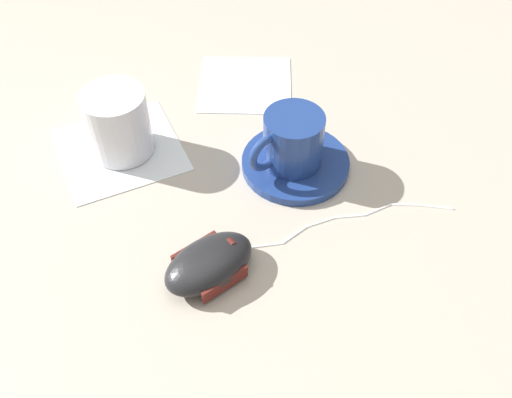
# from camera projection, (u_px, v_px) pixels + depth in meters

# --- Properties ---
(ground_plane) EXTENTS (3.00, 3.00, 0.00)m
(ground_plane) POSITION_uv_depth(u_px,v_px,m) (188.00, 174.00, 0.73)
(ground_plane) COLOR #B2A899
(saucer) EXTENTS (0.14, 0.14, 0.01)m
(saucer) POSITION_uv_depth(u_px,v_px,m) (295.00, 163.00, 0.73)
(saucer) COLOR navy
(saucer) RESTS_ON ground
(coffee_cup) EXTENTS (0.07, 0.11, 0.07)m
(coffee_cup) POSITION_uv_depth(u_px,v_px,m) (292.00, 140.00, 0.70)
(coffee_cup) COLOR navy
(coffee_cup) RESTS_ON saucer
(computer_mouse) EXTENTS (0.07, 0.11, 0.04)m
(computer_mouse) POSITION_uv_depth(u_px,v_px,m) (209.00, 263.00, 0.61)
(computer_mouse) COLOR black
(computer_mouse) RESTS_ON ground
(mouse_cable) EXTENTS (0.11, 0.23, 0.00)m
(mouse_cable) POSITION_uv_depth(u_px,v_px,m) (352.00, 219.00, 0.67)
(mouse_cable) COLOR white
(mouse_cable) RESTS_ON ground
(napkin_under_glass) EXTENTS (0.18, 0.18, 0.00)m
(napkin_under_glass) POSITION_uv_depth(u_px,v_px,m) (120.00, 149.00, 0.75)
(napkin_under_glass) COLOR white
(napkin_under_glass) RESTS_ON ground
(drinking_glass) EXTENTS (0.08, 0.08, 0.09)m
(drinking_glass) POSITION_uv_depth(u_px,v_px,m) (118.00, 123.00, 0.72)
(drinking_glass) COLOR silver
(drinking_glass) RESTS_ON napkin_under_glass
(napkin_spare) EXTENTS (0.19, 0.19, 0.00)m
(napkin_spare) POSITION_uv_depth(u_px,v_px,m) (245.00, 84.00, 0.85)
(napkin_spare) COLOR white
(napkin_spare) RESTS_ON ground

